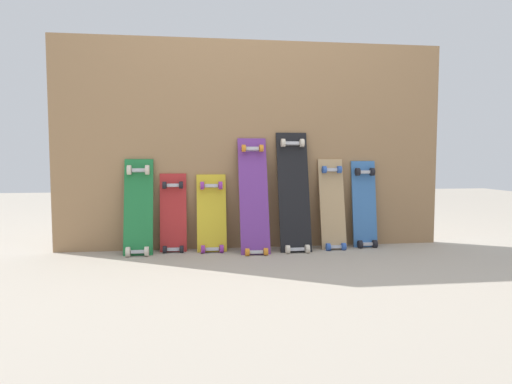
{
  "coord_description": "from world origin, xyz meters",
  "views": [
    {
      "loc": [
        -0.46,
        -3.43,
        0.7
      ],
      "look_at": [
        0.0,
        -0.07,
        0.44
      ],
      "focal_mm": 31.97,
      "sensor_mm": 36.0,
      "label": 1
    }
  ],
  "objects_px": {
    "skateboard_yellow": "(212,217)",
    "skateboard_blue": "(365,208)",
    "skateboard_red": "(173,217)",
    "skateboard_purple": "(254,200)",
    "skateboard_black": "(294,196)",
    "skateboard_green": "(138,211)",
    "skateboard_natural": "(333,208)"
  },
  "relations": [
    {
      "from": "skateboard_yellow",
      "to": "skateboard_blue",
      "type": "height_order",
      "value": "skateboard_blue"
    },
    {
      "from": "skateboard_red",
      "to": "skateboard_purple",
      "type": "bearing_deg",
      "value": -8.61
    },
    {
      "from": "skateboard_black",
      "to": "skateboard_green",
      "type": "bearing_deg",
      "value": 179.01
    },
    {
      "from": "skateboard_purple",
      "to": "skateboard_black",
      "type": "bearing_deg",
      "value": 3.66
    },
    {
      "from": "skateboard_natural",
      "to": "skateboard_blue",
      "type": "xyz_separation_m",
      "value": [
        0.27,
        0.03,
        -0.01
      ]
    },
    {
      "from": "skateboard_purple",
      "to": "skateboard_natural",
      "type": "xyz_separation_m",
      "value": [
        0.62,
        0.05,
        -0.08
      ]
    },
    {
      "from": "skateboard_green",
      "to": "skateboard_black",
      "type": "height_order",
      "value": "skateboard_black"
    },
    {
      "from": "skateboard_green",
      "to": "skateboard_purple",
      "type": "bearing_deg",
      "value": -2.68
    },
    {
      "from": "skateboard_yellow",
      "to": "skateboard_black",
      "type": "height_order",
      "value": "skateboard_black"
    },
    {
      "from": "skateboard_purple",
      "to": "skateboard_black",
      "type": "distance_m",
      "value": 0.31
    },
    {
      "from": "skateboard_red",
      "to": "skateboard_blue",
      "type": "xyz_separation_m",
      "value": [
        1.48,
        -0.01,
        0.05
      ]
    },
    {
      "from": "skateboard_blue",
      "to": "skateboard_green",
      "type": "bearing_deg",
      "value": -178.57
    },
    {
      "from": "skateboard_blue",
      "to": "skateboard_purple",
      "type": "bearing_deg",
      "value": -174.69
    },
    {
      "from": "skateboard_black",
      "to": "skateboard_natural",
      "type": "height_order",
      "value": "skateboard_black"
    },
    {
      "from": "skateboard_green",
      "to": "skateboard_blue",
      "type": "relative_size",
      "value": 1.02
    },
    {
      "from": "skateboard_green",
      "to": "skateboard_yellow",
      "type": "relative_size",
      "value": 1.18
    },
    {
      "from": "skateboard_green",
      "to": "skateboard_black",
      "type": "distance_m",
      "value": 1.15
    },
    {
      "from": "skateboard_purple",
      "to": "skateboard_black",
      "type": "relative_size",
      "value": 0.96
    },
    {
      "from": "skateboard_green",
      "to": "skateboard_yellow",
      "type": "height_order",
      "value": "skateboard_green"
    },
    {
      "from": "skateboard_natural",
      "to": "skateboard_blue",
      "type": "relative_size",
      "value": 1.03
    },
    {
      "from": "skateboard_red",
      "to": "skateboard_black",
      "type": "xyz_separation_m",
      "value": [
        0.9,
        -0.07,
        0.16
      ]
    },
    {
      "from": "skateboard_red",
      "to": "skateboard_yellow",
      "type": "bearing_deg",
      "value": -4.53
    },
    {
      "from": "skateboard_purple",
      "to": "skateboard_natural",
      "type": "relative_size",
      "value": 1.21
    },
    {
      "from": "skateboard_green",
      "to": "skateboard_purple",
      "type": "height_order",
      "value": "skateboard_purple"
    },
    {
      "from": "skateboard_red",
      "to": "skateboard_blue",
      "type": "relative_size",
      "value": 0.88
    },
    {
      "from": "skateboard_red",
      "to": "skateboard_purple",
      "type": "distance_m",
      "value": 0.62
    },
    {
      "from": "skateboard_yellow",
      "to": "skateboard_natural",
      "type": "relative_size",
      "value": 0.84
    },
    {
      "from": "skateboard_red",
      "to": "skateboard_yellow",
      "type": "relative_size",
      "value": 1.01
    },
    {
      "from": "skateboard_blue",
      "to": "skateboard_natural",
      "type": "bearing_deg",
      "value": -173.75
    },
    {
      "from": "skateboard_yellow",
      "to": "skateboard_purple",
      "type": "height_order",
      "value": "skateboard_purple"
    },
    {
      "from": "skateboard_red",
      "to": "skateboard_purple",
      "type": "height_order",
      "value": "skateboard_purple"
    },
    {
      "from": "skateboard_natural",
      "to": "skateboard_black",
      "type": "bearing_deg",
      "value": -173.88
    }
  ]
}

